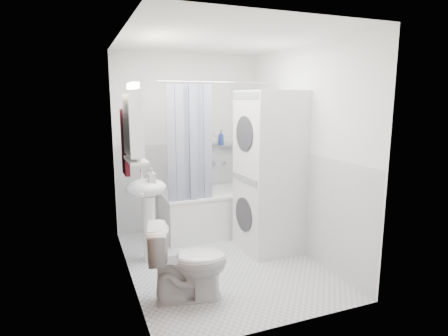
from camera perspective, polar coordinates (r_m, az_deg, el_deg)
name	(u,v)px	position (r m, az deg, el deg)	size (l,w,h in m)	color
floor	(222,262)	(4.33, -0.29, -14.12)	(2.60, 2.60, 0.00)	silver
room_walls	(222,130)	(3.95, -0.31, 5.88)	(2.60, 2.60, 2.60)	white
wainscot	(213,204)	(4.38, -1.70, -5.47)	(1.98, 2.58, 2.58)	white
door	(142,195)	(3.26, -12.46, -4.06)	(0.05, 2.00, 2.00)	brown
bathtub	(219,209)	(5.13, -0.80, -6.30)	(1.54, 0.73, 0.59)	white
tub_spout	(223,162)	(5.37, -0.08, 0.85)	(0.04, 0.04, 0.12)	silver
curtain_rod	(227,82)	(4.63, 0.52, 12.90)	(0.02, 0.02, 1.72)	silver
shower_curtain	(190,146)	(4.50, -5.21, 3.37)	(0.55, 0.02, 1.45)	#131C42
sink	(147,201)	(4.21, -11.63, -4.91)	(0.44, 0.37, 1.04)	white
medicine_cabinet	(133,124)	(3.81, -13.72, 6.59)	(0.13, 0.50, 0.71)	white
shelf	(136,160)	(3.86, -13.27, 1.18)	(0.18, 0.54, 0.03)	silver
shower_caddy	(227,146)	(5.34, 0.46, 3.44)	(0.22, 0.06, 0.02)	silver
towel	(125,141)	(4.25, -14.86, 4.05)	(0.07, 0.30, 0.74)	#4E1411
washer_dryer	(270,172)	(4.46, 7.03, -0.62)	(0.70, 0.69, 1.90)	white
toilet	(188,262)	(3.50, -5.50, -14.10)	(0.40, 0.72, 0.70)	white
soap_pump	(152,180)	(4.08, -10.94, -1.81)	(0.08, 0.17, 0.08)	gray
shelf_bottle	(138,158)	(3.70, -12.96, 1.57)	(0.07, 0.18, 0.07)	gray
shelf_cup	(134,152)	(3.96, -13.57, 2.34)	(0.10, 0.09, 0.10)	gray
shampoo_a	(213,141)	(5.26, -1.68, 4.16)	(0.13, 0.17, 0.13)	gray
shampoo_b	(221,142)	(5.30, -0.45, 3.94)	(0.08, 0.21, 0.08)	navy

